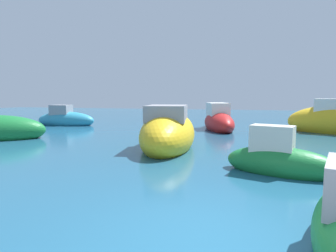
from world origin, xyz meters
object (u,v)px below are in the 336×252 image
(moored_boat_9, at_px, (218,121))
(moored_boat_0, at_px, (279,160))
(moored_boat_2, at_px, (168,133))
(moored_boat_5, at_px, (65,119))

(moored_boat_9, bearing_deg, moored_boat_0, -3.05)
(moored_boat_2, bearing_deg, moored_boat_9, -19.79)
(moored_boat_0, bearing_deg, moored_boat_2, 160.18)
(moored_boat_0, distance_m, moored_boat_9, 10.21)
(moored_boat_0, xyz_separation_m, moored_boat_2, (-3.98, 3.07, 0.24))
(moored_boat_0, height_order, moored_boat_2, moored_boat_2)
(moored_boat_2, xyz_separation_m, moored_boat_5, (-9.52, 6.71, -0.17))
(moored_boat_5, relative_size, moored_boat_9, 0.89)
(moored_boat_2, height_order, moored_boat_5, moored_boat_2)
(moored_boat_0, relative_size, moored_boat_2, 0.57)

